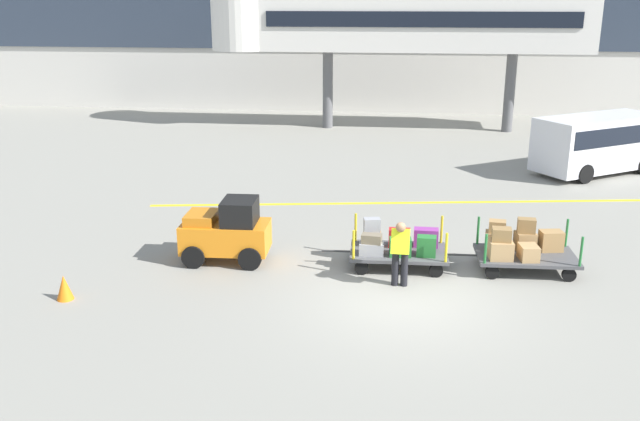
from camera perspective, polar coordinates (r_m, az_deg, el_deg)
ground_plane at (r=15.04m, az=6.92°, el=-7.29°), size 120.00×120.00×0.00m
apron_lead_line at (r=21.95m, az=8.37°, el=0.65°), size 16.80×2.90×0.01m
terminal_building at (r=39.71m, az=7.39°, el=14.57°), size 52.03×2.51×8.83m
jet_bridge at (r=33.72m, az=5.28°, el=15.12°), size 17.89×3.00×6.33m
baggage_tug at (r=16.89m, az=-7.72°, el=-1.76°), size 2.14×1.29×1.58m
baggage_cart_lead at (r=16.58m, az=6.51°, el=-2.92°), size 3.02×1.48×1.11m
baggage_cart_middle at (r=16.94m, az=16.21°, el=-2.91°), size 3.02×1.48×1.18m
baggage_handler at (r=15.32m, az=6.65°, el=-3.30°), size 0.42×0.45×1.56m
shuttle_van at (r=27.10m, az=22.04°, el=5.43°), size 5.04×4.26×2.10m
safety_cone_near at (r=15.79m, az=-20.41°, el=-5.99°), size 0.36×0.36×0.55m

